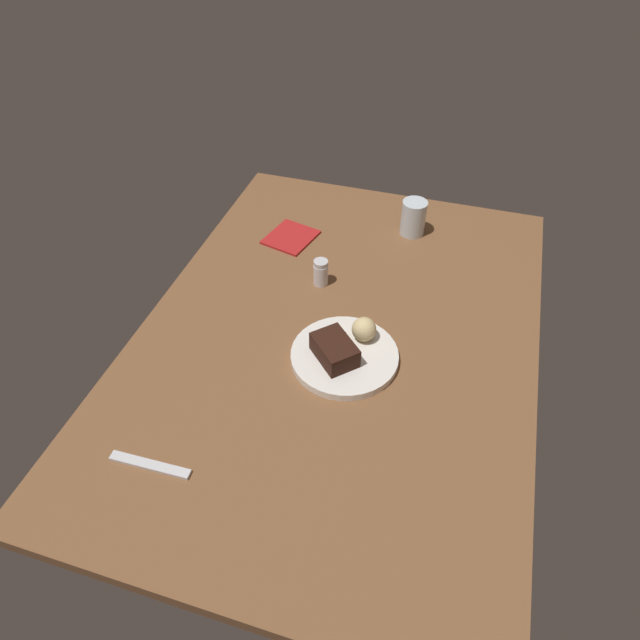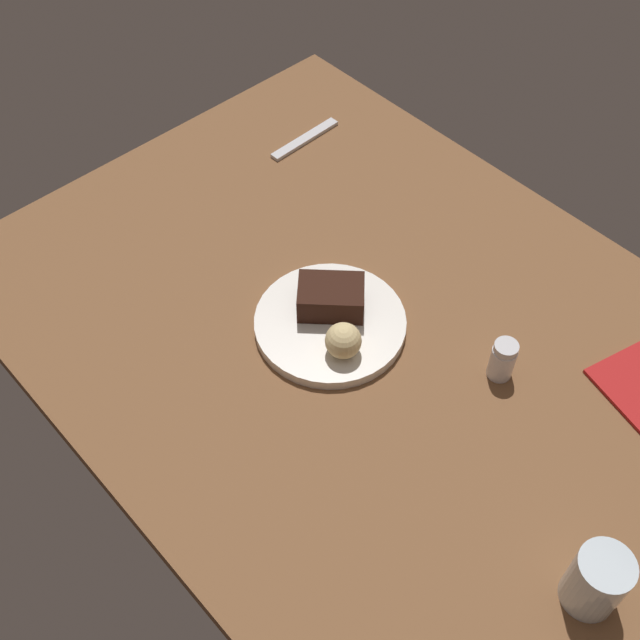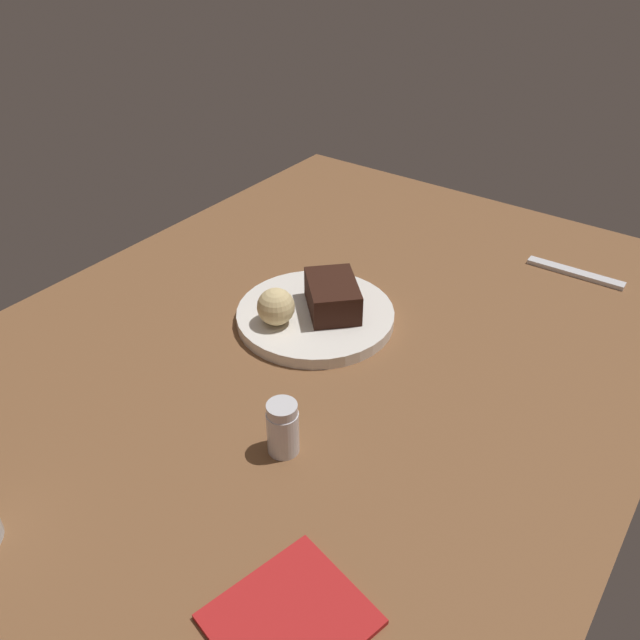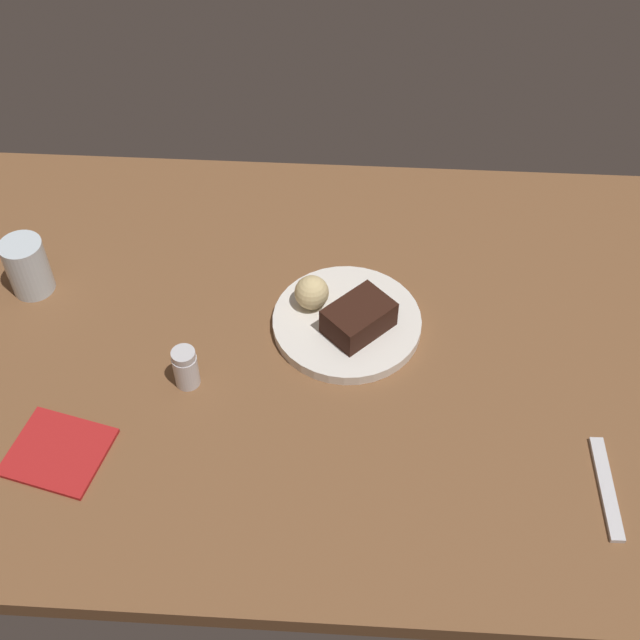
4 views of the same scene
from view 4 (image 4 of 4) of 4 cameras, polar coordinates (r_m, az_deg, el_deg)
dining_table at (r=126.51cm, az=-1.34°, el=-1.91°), size 120.00×84.00×3.00cm
dessert_plate at (r=126.72cm, az=1.82°, el=-0.17°), size 22.22×22.22×1.71cm
chocolate_cake_slice at (r=123.29cm, az=2.61°, el=0.14°), size 11.46×11.44×4.44cm
bread_roll at (r=126.11cm, az=-0.56°, el=1.86°), size 5.16×5.16×5.16cm
salt_shaker at (r=119.60cm, az=-9.01°, el=-3.18°), size 3.54×3.54×6.55cm
water_glass at (r=136.91cm, az=-19.06°, el=3.42°), size 6.45×6.45×9.27cm
dessert_spoon at (r=116.64cm, az=18.68°, el=-10.63°), size 2.17×15.04×0.70cm
folded_napkin at (r=118.78cm, az=-17.17°, el=-8.46°), size 14.76×13.83×0.60cm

